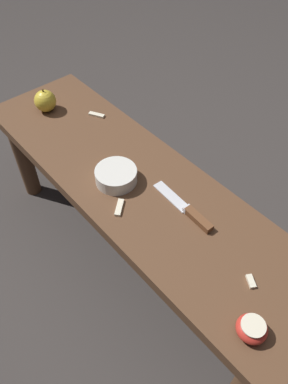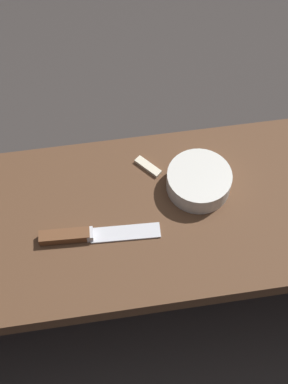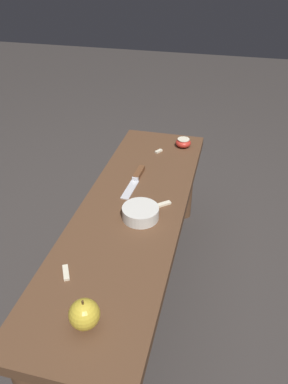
# 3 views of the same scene
# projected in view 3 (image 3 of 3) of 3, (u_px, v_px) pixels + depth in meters

# --- Properties ---
(ground_plane) EXTENTS (8.00, 8.00, 0.00)m
(ground_plane) POSITION_uv_depth(u_px,v_px,m) (133.00, 292.00, 1.60)
(ground_plane) COLOR #383330
(wooden_bench) EXTENTS (1.30, 0.38, 0.44)m
(wooden_bench) POSITION_uv_depth(u_px,v_px,m) (132.00, 227.00, 1.39)
(wooden_bench) COLOR brown
(wooden_bench) RESTS_ON ground_plane
(knife) EXTENTS (0.23, 0.04, 0.02)m
(knife) POSITION_uv_depth(u_px,v_px,m) (136.00, 177.00, 1.51)
(knife) COLOR silver
(knife) RESTS_ON wooden_bench
(apple_whole) EXTENTS (0.08, 0.08, 0.09)m
(apple_whole) POSITION_uv_depth(u_px,v_px,m) (84.00, 314.00, 0.93)
(apple_whole) COLOR gold
(apple_whole) RESTS_ON wooden_bench
(apple_cut) EXTENTS (0.07, 0.07, 0.04)m
(apple_cut) POSITION_uv_depth(u_px,v_px,m) (183.00, 143.00, 1.74)
(apple_cut) COLOR red
(apple_cut) RESTS_ON wooden_bench
(apple_slice_near_knife) EXTENTS (0.06, 0.04, 0.01)m
(apple_slice_near_knife) POSITION_uv_depth(u_px,v_px,m) (66.00, 273.00, 1.09)
(apple_slice_near_knife) COLOR beige
(apple_slice_near_knife) RESTS_ON wooden_bench
(apple_slice_center) EXTENTS (0.04, 0.03, 0.01)m
(apple_slice_center) POSITION_uv_depth(u_px,v_px,m) (159.00, 151.00, 1.71)
(apple_slice_center) COLOR beige
(apple_slice_center) RESTS_ON wooden_bench
(apple_slice_near_bowl) EXTENTS (0.05, 0.06, 0.01)m
(apple_slice_near_bowl) POSITION_uv_depth(u_px,v_px,m) (163.00, 204.00, 1.37)
(apple_slice_near_bowl) COLOR beige
(apple_slice_near_bowl) RESTS_ON wooden_bench
(bowl) EXTENTS (0.13, 0.13, 0.04)m
(bowl) POSITION_uv_depth(u_px,v_px,m) (140.00, 213.00, 1.30)
(bowl) COLOR silver
(bowl) RESTS_ON wooden_bench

